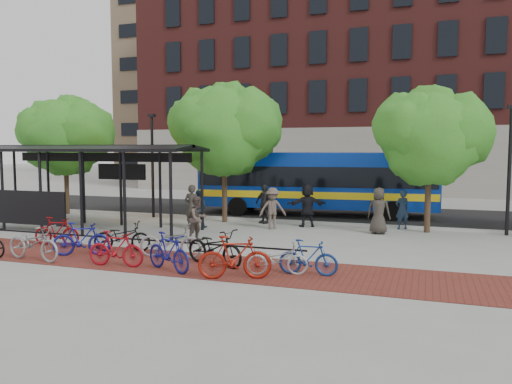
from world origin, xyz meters
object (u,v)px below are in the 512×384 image
(bike_4, at_px, (122,237))
(bike_1, at_px, (57,231))
(bike_5, at_px, (116,249))
(bike_2, at_px, (33,243))
(lamp_post_right, at_px, (509,166))
(bike_9, at_px, (235,257))
(pedestrian_1, at_px, (192,207))
(pedestrian_6, at_px, (379,211))
(tree_b, at_px, (227,126))
(bike_11, at_px, (308,258))
(tree_a, at_px, (67,133))
(bike_3, at_px, (81,239))
(pedestrian_8, at_px, (198,219))
(bike_8, at_px, (215,247))
(bus, at_px, (316,179))
(tree_c, at_px, (432,133))
(lamp_post_left, at_px, (152,162))
(bus_shelter, at_px, (79,159))
(pedestrian_4, at_px, (264,204))
(pedestrian_2, at_px, (198,209))
(bike_7, at_px, (168,252))
(pedestrian_3, at_px, (273,208))
(bike_6, at_px, (170,241))
(pedestrian_7, at_px, (402,210))
(bike_10, at_px, (277,259))
(pedestrian_5, at_px, (307,205))

(bike_4, bearing_deg, bike_1, 70.41)
(bike_5, bearing_deg, bike_2, 87.99)
(lamp_post_right, height_order, bike_9, lamp_post_right)
(pedestrian_1, height_order, pedestrian_6, pedestrian_1)
(bike_1, bearing_deg, pedestrian_6, -70.30)
(tree_b, bearing_deg, bike_11, -55.29)
(tree_a, xyz_separation_m, bike_3, (7.43, -8.43, -3.69))
(bike_1, relative_size, bike_5, 0.97)
(pedestrian_8, bearing_deg, tree_a, 86.24)
(bike_1, bearing_deg, lamp_post_right, -74.74)
(bike_2, distance_m, bike_8, 5.65)
(bus, bearing_deg, tree_a, -168.59)
(pedestrian_6, bearing_deg, lamp_post_right, -158.46)
(tree_c, xyz_separation_m, lamp_post_left, (-13.09, 0.25, -1.31))
(bus_shelter, height_order, pedestrian_8, bus_shelter)
(tree_b, xyz_separation_m, bike_3, (-1.57, -8.43, -3.91))
(pedestrian_4, bearing_deg, tree_c, 24.93)
(bike_11, bearing_deg, pedestrian_2, 41.63)
(tree_c, height_order, pedestrian_4, tree_c)
(bike_3, bearing_deg, bike_7, -128.11)
(bike_9, height_order, pedestrian_8, pedestrian_8)
(lamp_post_left, distance_m, pedestrian_3, 7.17)
(pedestrian_4, bearing_deg, bike_11, -38.67)
(bike_9, bearing_deg, bike_6, 37.65)
(bike_4, distance_m, pedestrian_2, 5.44)
(bike_2, bearing_deg, lamp_post_right, -48.31)
(bike_1, xyz_separation_m, pedestrian_8, (4.36, 2.44, 0.33))
(bike_7, bearing_deg, bus_shelter, 77.29)
(pedestrian_4, bearing_deg, pedestrian_6, 13.10)
(bike_5, distance_m, pedestrian_4, 9.59)
(bike_7, xyz_separation_m, pedestrian_1, (-2.67, 6.88, 0.41))
(bike_8, bearing_deg, bike_3, 111.57)
(bike_6, xyz_separation_m, pedestrian_7, (6.64, 8.17, 0.30))
(pedestrian_4, bearing_deg, lamp_post_left, -155.06)
(bike_1, bearing_deg, bike_9, -116.95)
(bike_6, bearing_deg, bike_2, 106.29)
(tree_b, bearing_deg, lamp_post_left, 176.50)
(pedestrian_1, bearing_deg, bike_3, 78.55)
(bike_5, xyz_separation_m, pedestrian_7, (7.54, 9.78, 0.31))
(bus, distance_m, pedestrian_4, 4.03)
(pedestrian_3, bearing_deg, bus, 52.30)
(pedestrian_4, bearing_deg, bike_1, -99.61)
(bike_10, xyz_separation_m, pedestrian_4, (-3.27, 8.87, 0.46))
(bike_4, distance_m, pedestrian_6, 10.05)
(lamp_post_left, distance_m, pedestrian_2, 4.64)
(bike_5, distance_m, pedestrian_3, 8.35)
(lamp_post_right, bearing_deg, pedestrian_1, -167.92)
(pedestrian_5, bearing_deg, bike_9, 65.26)
(bike_9, bearing_deg, bike_4, 46.15)
(tree_c, height_order, pedestrian_1, tree_c)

